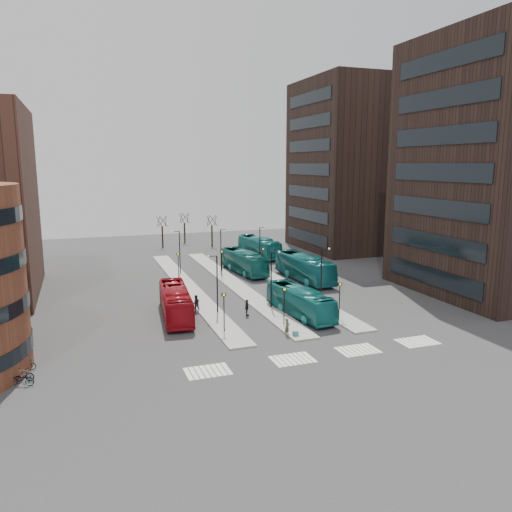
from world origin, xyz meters
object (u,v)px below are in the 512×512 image
object	(u,v)px
bicycle_far	(25,365)
traveller	(287,327)
teal_bus_c	(304,268)
commuter_a	(196,303)
teal_bus_a	(300,302)
red_bus	(175,302)
teal_bus_d	(259,247)
bicycle_mid	(22,374)
teal_bus_b	(244,262)
suitcase	(296,334)
commuter_b	(247,308)
commuter_c	(303,306)
bicycle_near	(21,379)

from	to	relation	value
bicycle_far	traveller	bearing A→B (deg)	-75.28
teal_bus_c	commuter_a	bearing A→B (deg)	-153.87
commuter_a	teal_bus_a	bearing A→B (deg)	153.75
traveller	teal_bus_c	bearing A→B (deg)	24.03
red_bus	bicycle_far	distance (m)	16.30
red_bus	teal_bus_c	bearing A→B (deg)	34.14
teal_bus_d	bicycle_mid	distance (m)	52.06
teal_bus_b	traveller	size ratio (longest dim) A/B	7.15
suitcase	bicycle_mid	xyz separation A→B (m)	(-22.31, -1.81, 0.22)
teal_bus_a	teal_bus_c	bearing A→B (deg)	57.31
teal_bus_b	teal_bus_d	size ratio (longest dim) A/B	0.97
suitcase	commuter_b	size ratio (longest dim) A/B	0.34
traveller	commuter_a	bearing A→B (deg)	84.76
suitcase	red_bus	size ratio (longest dim) A/B	0.05
red_bus	bicycle_mid	distance (m)	17.61
teal_bus_d	commuter_b	world-z (taller)	teal_bus_d
traveller	commuter_b	world-z (taller)	commuter_b
teal_bus_a	teal_bus_d	world-z (taller)	teal_bus_d
traveller	commuter_b	bearing A→B (deg)	65.86
commuter_b	bicycle_far	size ratio (longest dim) A/B	1.09
commuter_a	bicycle_mid	distance (m)	20.07
teal_bus_c	commuter_a	distance (m)	19.45
teal_bus_a	teal_bus_c	size ratio (longest dim) A/B	0.85
traveller	bicycle_far	world-z (taller)	traveller
red_bus	bicycle_mid	size ratio (longest dim) A/B	6.55
traveller	bicycle_far	xyz separation A→B (m)	(-21.82, -0.45, -0.38)
traveller	bicycle_mid	size ratio (longest dim) A/B	0.94
traveller	commuter_b	xyz separation A→B (m)	(-1.57, 6.88, 0.06)
suitcase	teal_bus_c	distance (m)	22.73
suitcase	bicycle_far	size ratio (longest dim) A/B	0.37
commuter_c	bicycle_mid	world-z (taller)	commuter_c
bicycle_near	teal_bus_c	bearing A→B (deg)	-32.88
teal_bus_c	bicycle_near	bearing A→B (deg)	-147.93
commuter_c	commuter_a	bearing A→B (deg)	-71.26
teal_bus_a	traveller	world-z (taller)	teal_bus_a
commuter_c	bicycle_far	distance (m)	26.64
commuter_a	commuter_b	xyz separation A→B (m)	(4.64, -3.15, -0.05)
commuter_c	suitcase	bearing A→B (deg)	12.09
teal_bus_d	commuter_c	bearing A→B (deg)	-107.51
red_bus	commuter_c	distance (m)	13.19
teal_bus_b	commuter_b	world-z (taller)	teal_bus_b
teal_bus_a	teal_bus_c	xyz separation A→B (m)	(7.16, 14.26, 0.26)
traveller	bicycle_far	distance (m)	21.83
teal_bus_d	commuter_a	bearing A→B (deg)	-127.31
teal_bus_b	teal_bus_a	bearing A→B (deg)	-98.05
red_bus	commuter_a	xyz separation A→B (m)	(2.35, 1.08, -0.64)
commuter_c	bicycle_near	bearing A→B (deg)	-28.78
traveller	bicycle_near	distance (m)	22.07
commuter_c	bicycle_far	xyz separation A→B (m)	(-25.97, -5.93, -0.48)
commuter_a	teal_bus_d	bearing A→B (deg)	-121.87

